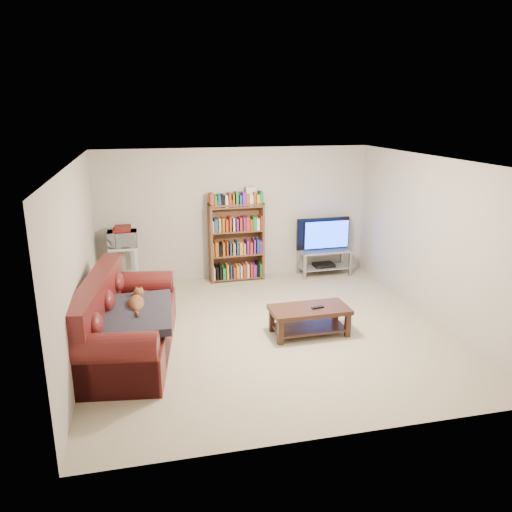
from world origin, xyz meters
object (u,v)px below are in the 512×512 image
object	(u,v)px
sofa	(122,327)
coffee_table	(309,316)
bookshelf	(236,241)
tv_stand	(324,258)

from	to	relation	value
sofa	coffee_table	size ratio (longest dim) A/B	2.24
coffee_table	bookshelf	world-z (taller)	bookshelf
coffee_table	tv_stand	size ratio (longest dim) A/B	1.12
sofa	coffee_table	xyz separation A→B (m)	(2.53, -0.04, -0.07)
coffee_table	bookshelf	distance (m)	2.65
coffee_table	tv_stand	xyz separation A→B (m)	(1.13, 2.46, 0.05)
coffee_table	bookshelf	size ratio (longest dim) A/B	0.77
coffee_table	sofa	bearing A→B (deg)	177.77
tv_stand	coffee_table	bearing A→B (deg)	-116.21
sofa	tv_stand	size ratio (longest dim) A/B	2.52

